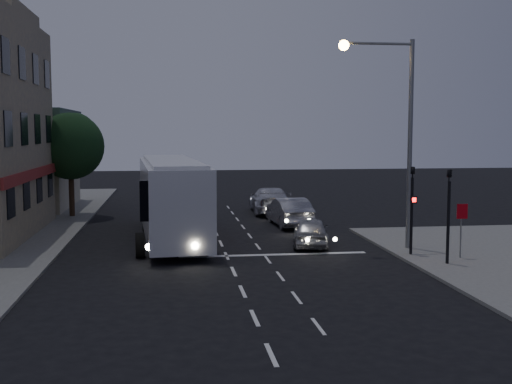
{
  "coord_description": "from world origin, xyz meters",
  "views": [
    {
      "loc": [
        -2.3,
        -24.45,
        5.27
      ],
      "look_at": [
        1.92,
        6.99,
        2.2
      ],
      "focal_mm": 45.0,
      "sensor_mm": 36.0,
      "label": 1
    }
  ],
  "objects": [
    {
      "name": "tour_bus",
      "position": [
        -2.27,
        6.54,
        2.09
      ],
      "size": [
        3.5,
        12.76,
        3.87
      ],
      "rotation": [
        0.0,
        0.0,
        0.07
      ],
      "color": "silver",
      "rests_on": "ground"
    },
    {
      "name": "streetlight",
      "position": [
        7.34,
        2.2,
        5.73
      ],
      "size": [
        3.32,
        0.44,
        9.0
      ],
      "color": "slate",
      "rests_on": "sidewalk_near"
    },
    {
      "name": "road_markings",
      "position": [
        1.29,
        3.31,
        0.0
      ],
      "size": [
        8.0,
        30.55,
        0.01
      ],
      "color": "silver",
      "rests_on": "ground"
    },
    {
      "name": "car_sedan_b",
      "position": [
        3.96,
        15.58,
        0.82
      ],
      "size": [
        2.53,
        5.75,
        1.64
      ],
      "primitive_type": "imported",
      "rotation": [
        0.0,
        0.0,
        3.1
      ],
      "color": "silver",
      "rests_on": "ground"
    },
    {
      "name": "ground",
      "position": [
        0.0,
        0.0,
        0.0
      ],
      "size": [
        120.0,
        120.0,
        0.0
      ],
      "primitive_type": "plane",
      "color": "black"
    },
    {
      "name": "regulatory_sign",
      "position": [
        9.3,
        -0.24,
        1.6
      ],
      "size": [
        0.45,
        0.12,
        2.2
      ],
      "color": "slate",
      "rests_on": "sidewalk_near"
    },
    {
      "name": "car_sedan_a",
      "position": [
        4.16,
        9.99,
        0.79
      ],
      "size": [
        1.95,
        4.88,
        1.58
      ],
      "primitive_type": "imported",
      "rotation": [
        0.0,
        0.0,
        3.2
      ],
      "color": "#9E9EA5",
      "rests_on": "ground"
    },
    {
      "name": "car_suv",
      "position": [
        4.01,
        3.8,
        0.66
      ],
      "size": [
        2.36,
        4.14,
        1.33
      ],
      "primitive_type": "imported",
      "rotation": [
        0.0,
        0.0,
        2.93
      ],
      "color": "#9B9C9E",
      "rests_on": "ground"
    },
    {
      "name": "street_tree",
      "position": [
        -8.21,
        15.02,
        4.5
      ],
      "size": [
        4.0,
        4.0,
        6.2
      ],
      "color": "black",
      "rests_on": "sidewalk_far"
    },
    {
      "name": "traffic_signal_main",
      "position": [
        7.6,
        0.78,
        2.42
      ],
      "size": [
        0.25,
        0.35,
        4.1
      ],
      "color": "black",
      "rests_on": "sidewalk_near"
    },
    {
      "name": "traffic_signal_side",
      "position": [
        8.3,
        -1.2,
        2.42
      ],
      "size": [
        0.18,
        0.15,
        4.1
      ],
      "color": "black",
      "rests_on": "sidewalk_near"
    },
    {
      "name": "low_building_north",
      "position": [
        -13.5,
        20.0,
        3.39
      ],
      "size": [
        9.4,
        9.4,
        6.5
      ],
      "color": "tan",
      "rests_on": "sidewalk_far"
    }
  ]
}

